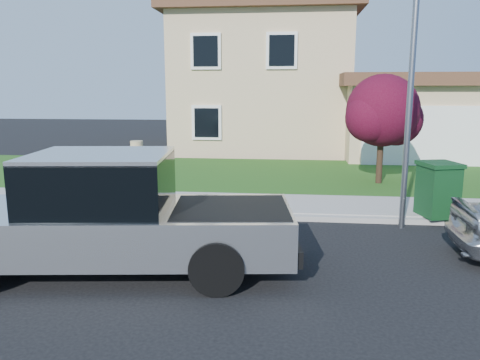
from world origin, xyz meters
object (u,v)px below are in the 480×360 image
(trash_bin, at_px, (438,189))
(street_lamp, at_px, (412,88))
(ornamental_tree, at_px, (383,114))
(woman, at_px, (139,195))
(pickup_truck, at_px, (111,217))

(trash_bin, relative_size, street_lamp, 0.23)
(street_lamp, bearing_deg, trash_bin, 24.18)
(ornamental_tree, distance_m, trash_bin, 4.38)
(ornamental_tree, height_order, trash_bin, ornamental_tree)
(woman, height_order, ornamental_tree, ornamental_tree)
(woman, relative_size, ornamental_tree, 0.60)
(pickup_truck, relative_size, trash_bin, 5.04)
(pickup_truck, xyz_separation_m, woman, (-0.03, 1.56, 0.03))
(woman, bearing_deg, trash_bin, -175.58)
(ornamental_tree, relative_size, trash_bin, 2.73)
(ornamental_tree, bearing_deg, street_lamp, -94.35)
(ornamental_tree, xyz_separation_m, trash_bin, (0.52, -4.09, -1.48))
(pickup_truck, relative_size, ornamental_tree, 1.84)
(woman, xyz_separation_m, trash_bin, (6.30, 2.07, -0.18))
(trash_bin, bearing_deg, pickup_truck, -164.43)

